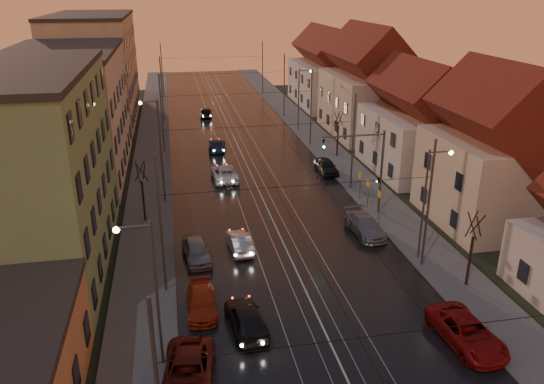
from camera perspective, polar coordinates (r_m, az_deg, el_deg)
ground at (r=28.22m, az=7.52°, el=-18.34°), size 160.00×160.00×0.00m
road at (r=63.50m, az=-3.67°, el=4.92°), size 16.00×120.00×0.04m
sidewalk_left at (r=63.09m, az=-12.74°, el=4.37°), size 4.00×120.00×0.15m
sidewalk_right at (r=65.42m, az=5.08°, el=5.42°), size 4.00×120.00×0.15m
tram_rail_0 at (r=63.27m, az=-5.66°, el=4.83°), size 0.06×120.00×0.03m
tram_rail_1 at (r=63.40m, az=-4.37°, el=4.91°), size 0.06×120.00×0.03m
tram_rail_2 at (r=63.59m, az=-2.98°, el=4.99°), size 0.06×120.00×0.03m
tram_rail_3 at (r=63.79m, az=-1.71°, el=5.06°), size 0.06×120.00×0.03m
apartment_left_1 at (r=37.65m, az=-25.70°, el=1.49°), size 10.00×18.00×13.00m
apartment_left_2 at (r=56.64m, az=-20.99°, el=7.78°), size 10.00×20.00×12.00m
apartment_left_3 at (r=79.84m, az=-18.42°, el=12.42°), size 10.00×24.00×14.00m
house_right_1 at (r=44.87m, az=22.81°, el=3.49°), size 8.67×10.20×10.80m
house_right_2 at (r=55.90m, az=15.58°, el=6.81°), size 9.18×12.24×9.20m
house_right_3 at (r=69.10m, az=10.25°, el=10.91°), size 9.18×14.28×11.50m
house_right_4 at (r=86.03m, az=5.93°, el=12.62°), size 9.18×16.32×10.00m
catenary_pole_l_1 at (r=32.39m, az=-11.85°, el=-3.65°), size 0.16×0.16×9.00m
catenary_pole_r_1 at (r=36.16m, az=16.47°, el=-1.39°), size 0.16×0.16×9.00m
catenary_pole_l_2 at (r=46.45m, az=-11.80°, el=4.08°), size 0.16×0.16×9.00m
catenary_pole_r_2 at (r=49.16m, az=8.71°, el=5.24°), size 0.16×0.16×9.00m
catenary_pole_l_3 at (r=60.96m, az=-11.77°, el=8.17°), size 0.16×0.16×9.00m
catenary_pole_r_3 at (r=63.05m, az=4.22°, el=8.99°), size 0.16×0.16×9.00m
catenary_pole_l_4 at (r=75.67m, az=-11.75°, el=10.69°), size 0.16×0.16×9.00m
catenary_pole_r_4 at (r=77.35m, az=1.32°, el=11.34°), size 0.16×0.16×9.00m
catenary_pole_l_5 at (r=93.43m, az=-11.74°, el=12.65°), size 0.16×0.16×9.00m
catenary_pole_r_5 at (r=94.80m, az=-1.03°, el=13.20°), size 0.16×0.16×9.00m
street_lamp_0 at (r=26.02m, az=-13.09°, el=-9.38°), size 1.75×0.32×8.00m
street_lamp_1 at (r=37.06m, az=16.55°, el=-0.19°), size 1.75×0.32×8.00m
street_lamp_2 at (r=52.14m, az=-12.37°, el=6.36°), size 1.75×0.32×8.00m
street_lamp_3 at (r=69.73m, az=3.14°, el=10.53°), size 1.75×0.32×8.00m
traffic_light_mast at (r=43.55m, az=10.54°, el=3.15°), size 5.30×0.32×7.20m
bare_tree_0 at (r=43.39m, az=-13.72°, el=-0.15°), size 1.09×1.09×5.11m
bare_tree_1 at (r=35.39m, az=20.61°, el=-6.02°), size 1.09×1.09×5.11m
bare_tree_2 at (r=59.37m, az=7.10°, el=6.10°), size 1.09×1.09×5.11m
driving_car_0 at (r=30.14m, az=-2.80°, el=-13.41°), size 2.28×4.69×1.54m
driving_car_1 at (r=38.45m, az=-3.51°, el=-5.40°), size 1.66×4.09×1.32m
driving_car_2 at (r=52.33m, az=-5.14°, el=2.03°), size 2.51×5.13×1.40m
driving_car_3 at (r=61.95m, az=-5.95°, el=5.05°), size 2.38×4.81×1.34m
driving_car_4 at (r=78.29m, az=-7.14°, el=8.48°), size 2.00×4.27×1.41m
parked_left_1 at (r=26.97m, az=-9.04°, el=-18.65°), size 3.04×5.44×1.44m
parked_left_2 at (r=32.02m, az=-7.60°, el=-11.62°), size 1.75×4.23×1.22m
parked_left_3 at (r=37.47m, az=-8.14°, el=-6.24°), size 2.14×4.41×1.45m
parked_right_0 at (r=30.95m, az=20.20°, el=-13.96°), size 2.77×5.36×1.45m
parked_right_1 at (r=41.50m, az=9.97°, el=-3.52°), size 2.22×5.02×1.43m
parked_right_2 at (r=54.31m, az=5.85°, el=2.77°), size 1.83×4.33×1.46m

